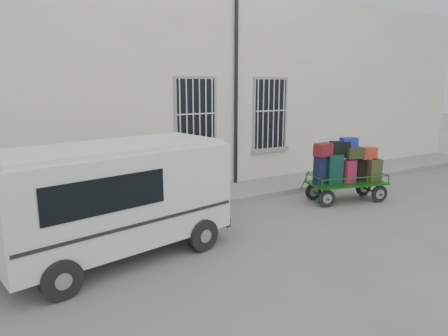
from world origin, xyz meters
TOP-DOWN VIEW (x-y plane):
  - ground at (0.00, 0.00)m, footprint 80.00×80.00m
  - building at (0.00, 5.50)m, footprint 24.00×5.15m
  - sidewalk at (0.00, 2.20)m, footprint 24.00×1.70m
  - luggage_cart at (2.71, 0.05)m, footprint 2.53×1.46m
  - van at (-3.77, -0.31)m, footprint 4.48×2.53m

SIDE VIEW (x-z plane):
  - ground at x=0.00m, z-range 0.00..0.00m
  - sidewalk at x=0.00m, z-range 0.00..0.15m
  - luggage_cart at x=2.71m, z-range 0.04..1.82m
  - van at x=-3.77m, z-range 0.16..2.29m
  - building at x=0.00m, z-range 0.00..6.00m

